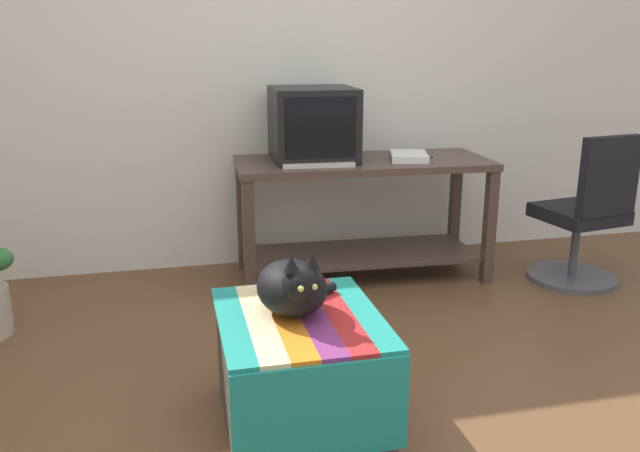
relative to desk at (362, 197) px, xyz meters
The scene contains 10 objects.
ground_plane 1.73m from the desk, 105.26° to the right, with size 14.00×14.00×0.00m, color brown.
back_wall 1.03m from the desk, 134.12° to the left, with size 8.00×0.10×2.60m, color silver.
desk is the anchor object (origin of this frame).
tv_monitor 0.52m from the desk, 165.43° to the left, with size 0.49×0.52×0.42m.
keyboard 0.40m from the desk, 157.86° to the right, with size 0.40×0.15×0.02m, color beige.
book 0.36m from the desk, 12.42° to the right, with size 0.21×0.28×0.04m, color white.
ottoman_with_blanket 1.67m from the desk, 114.79° to the right, with size 0.58×0.70×0.44m.
cat 1.63m from the desk, 115.65° to the right, with size 0.35×0.36×0.26m.
office_chair 1.30m from the desk, 19.42° to the right, with size 0.52×0.52×0.89m.
pen 0.43m from the desk, ahead, with size 0.01×0.01×0.14m, color #2351B2.
Camera 1 is at (-0.68, -1.99, 1.39)m, focal length 36.42 mm.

